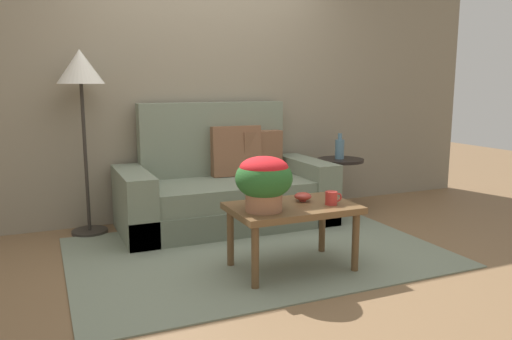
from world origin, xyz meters
TOP-DOWN VIEW (x-y plane):
  - ground_plane at (0.00, 0.00)m, footprint 14.00×14.00m
  - wall_back at (0.00, 1.32)m, footprint 6.40×0.12m
  - area_rug at (0.00, -0.01)m, footprint 2.79×1.92m
  - couch at (0.06, 0.85)m, footprint 1.92×0.90m
  - coffee_table at (0.09, -0.43)m, footprint 0.87×0.56m
  - side_table at (1.32, 0.85)m, footprint 0.47×0.47m
  - floor_lamp at (-1.14, 1.04)m, footprint 0.39×0.39m
  - potted_plant at (-0.16, -0.50)m, footprint 0.38×0.38m
  - coffee_mug at (0.35, -0.53)m, footprint 0.13×0.08m
  - snack_bowl at (0.21, -0.37)m, footprint 0.12×0.12m
  - table_vase at (1.31, 0.86)m, footprint 0.09×0.09m

SIDE VIEW (x-z plane):
  - ground_plane at x=0.00m, z-range 0.00..0.00m
  - area_rug at x=0.00m, z-range 0.00..0.01m
  - couch at x=0.06m, z-range -0.24..0.88m
  - side_table at x=1.32m, z-range 0.10..0.64m
  - coffee_table at x=0.09m, z-range 0.17..0.64m
  - snack_bowl at x=0.21m, z-range 0.47..0.54m
  - coffee_mug at x=0.35m, z-range 0.47..0.56m
  - table_vase at x=1.31m, z-range 0.52..0.78m
  - potted_plant at x=-0.16m, z-range 0.50..0.87m
  - floor_lamp at x=-1.14m, z-range 0.55..2.13m
  - wall_back at x=0.00m, z-range 0.00..2.85m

